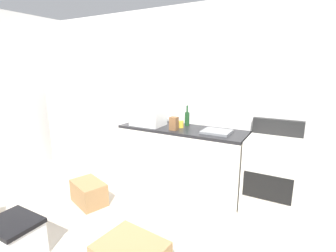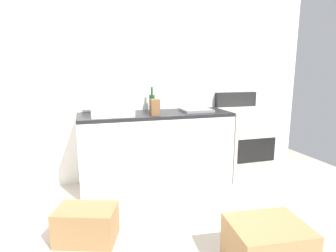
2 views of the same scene
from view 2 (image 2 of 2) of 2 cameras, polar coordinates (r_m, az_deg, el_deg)
name	(u,v)px [view 2 (image 2 of 2)]	position (r m, az deg, el deg)	size (l,w,h in m)	color
ground_plane	(156,243)	(2.53, -2.41, -22.45)	(6.00, 6.00, 0.00)	#B2A899
wall_back	(125,78)	(3.63, -8.64, 9.47)	(5.00, 0.10, 2.60)	silver
kitchen_counter	(156,149)	(3.48, -2.50, -4.69)	(1.80, 0.60, 0.90)	silver
stove_oven	(243,141)	(3.94, 14.96, -2.92)	(0.60, 0.61, 1.10)	silver
microwave	(112,104)	(3.21, -11.25, 4.41)	(0.46, 0.34, 0.27)	white
sink_basin	(196,110)	(3.53, 5.71, 3.21)	(0.36, 0.32, 0.03)	slate
wine_bottle	(152,102)	(3.54, -3.25, 4.82)	(0.07, 0.07, 0.30)	#193F1E
coffee_mug	(153,109)	(3.39, -3.00, 3.51)	(0.08, 0.08, 0.10)	gold
knife_block	(155,107)	(3.21, -2.66, 3.82)	(0.10, 0.10, 0.18)	brown
cardboard_box_medium	(86,224)	(2.58, -16.12, -18.48)	(0.49, 0.31, 0.29)	olive
cardboard_box_small	(267,246)	(2.30, 19.32, -21.86)	(0.53, 0.43, 0.34)	#A37A4C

